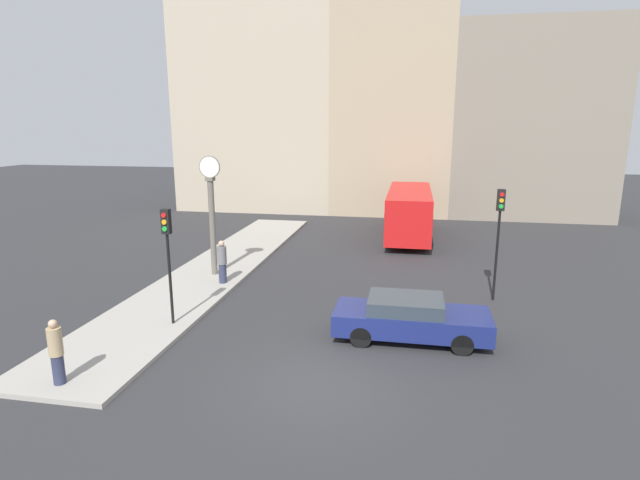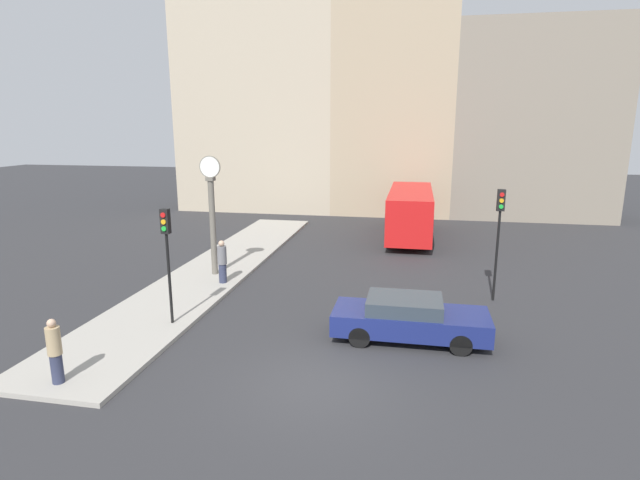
{
  "view_description": "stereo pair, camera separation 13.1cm",
  "coord_description": "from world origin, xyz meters",
  "px_view_note": "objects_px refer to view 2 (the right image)",
  "views": [
    {
      "loc": [
        2.1,
        -11.01,
        6.26
      ],
      "look_at": [
        -1.44,
        8.04,
        1.78
      ],
      "focal_mm": 28.0,
      "sensor_mm": 36.0,
      "label": 1
    },
    {
      "loc": [
        2.22,
        -10.99,
        6.26
      ],
      "look_at": [
        -1.44,
        8.04,
        1.78
      ],
      "focal_mm": 28.0,
      "sensor_mm": 36.0,
      "label": 2
    }
  ],
  "objects_px": {
    "sedan_car": "(409,318)",
    "pedestrian_tan_coat": "(55,351)",
    "pedestrian_grey_jacket": "(222,262)",
    "traffic_light_far": "(499,222)",
    "street_clock": "(212,213)",
    "traffic_light_near": "(167,242)",
    "bus_distant": "(410,211)"
  },
  "relations": [
    {
      "from": "sedan_car",
      "to": "pedestrian_tan_coat",
      "type": "height_order",
      "value": "pedestrian_tan_coat"
    },
    {
      "from": "pedestrian_grey_jacket",
      "to": "sedan_car",
      "type": "bearing_deg",
      "value": -27.38
    },
    {
      "from": "pedestrian_grey_jacket",
      "to": "traffic_light_far",
      "type": "bearing_deg",
      "value": 1.35
    },
    {
      "from": "sedan_car",
      "to": "street_clock",
      "type": "relative_size",
      "value": 0.92
    },
    {
      "from": "traffic_light_near",
      "to": "pedestrian_tan_coat",
      "type": "relative_size",
      "value": 2.22
    },
    {
      "from": "sedan_car",
      "to": "bus_distant",
      "type": "relative_size",
      "value": 0.54
    },
    {
      "from": "sedan_car",
      "to": "street_clock",
      "type": "height_order",
      "value": "street_clock"
    },
    {
      "from": "sedan_car",
      "to": "bus_distant",
      "type": "height_order",
      "value": "bus_distant"
    },
    {
      "from": "traffic_light_far",
      "to": "pedestrian_tan_coat",
      "type": "bearing_deg",
      "value": -143.06
    },
    {
      "from": "street_clock",
      "to": "bus_distant",
      "type": "bearing_deg",
      "value": 49.36
    },
    {
      "from": "sedan_car",
      "to": "street_clock",
      "type": "bearing_deg",
      "value": 149.11
    },
    {
      "from": "traffic_light_near",
      "to": "street_clock",
      "type": "bearing_deg",
      "value": 98.1
    },
    {
      "from": "sedan_car",
      "to": "pedestrian_grey_jacket",
      "type": "height_order",
      "value": "pedestrian_grey_jacket"
    },
    {
      "from": "sedan_car",
      "to": "bus_distant",
      "type": "xyz_separation_m",
      "value": [
        -0.21,
        14.1,
        0.87
      ]
    },
    {
      "from": "sedan_car",
      "to": "bus_distant",
      "type": "distance_m",
      "value": 14.12
    },
    {
      "from": "bus_distant",
      "to": "pedestrian_tan_coat",
      "type": "xyz_separation_m",
      "value": [
        -8.11,
        -18.54,
        -0.59
      ]
    },
    {
      "from": "street_clock",
      "to": "traffic_light_far",
      "type": "bearing_deg",
      "value": -4.18
    },
    {
      "from": "bus_distant",
      "to": "street_clock",
      "type": "xyz_separation_m",
      "value": [
        -7.92,
        -9.23,
        1.18
      ]
    },
    {
      "from": "bus_distant",
      "to": "traffic_light_far",
      "type": "height_order",
      "value": "traffic_light_far"
    },
    {
      "from": "traffic_light_far",
      "to": "pedestrian_tan_coat",
      "type": "height_order",
      "value": "traffic_light_far"
    },
    {
      "from": "sedan_car",
      "to": "street_clock",
      "type": "distance_m",
      "value": 9.7
    },
    {
      "from": "traffic_light_far",
      "to": "pedestrian_grey_jacket",
      "type": "xyz_separation_m",
      "value": [
        -10.34,
        -0.24,
        -1.91
      ]
    },
    {
      "from": "pedestrian_tan_coat",
      "to": "street_clock",
      "type": "bearing_deg",
      "value": 88.84
    },
    {
      "from": "bus_distant",
      "to": "traffic_light_far",
      "type": "xyz_separation_m",
      "value": [
        3.2,
        -10.04,
        1.36
      ]
    },
    {
      "from": "sedan_car",
      "to": "traffic_light_far",
      "type": "height_order",
      "value": "traffic_light_far"
    },
    {
      "from": "traffic_light_near",
      "to": "bus_distant",
      "type": "bearing_deg",
      "value": 63.72
    },
    {
      "from": "bus_distant",
      "to": "street_clock",
      "type": "distance_m",
      "value": 12.22
    },
    {
      "from": "traffic_light_far",
      "to": "street_clock",
      "type": "relative_size",
      "value": 0.83
    },
    {
      "from": "bus_distant",
      "to": "pedestrian_grey_jacket",
      "type": "xyz_separation_m",
      "value": [
        -7.14,
        -10.29,
        -0.56
      ]
    },
    {
      "from": "street_clock",
      "to": "pedestrian_grey_jacket",
      "type": "distance_m",
      "value": 2.18
    },
    {
      "from": "pedestrian_tan_coat",
      "to": "pedestrian_grey_jacket",
      "type": "bearing_deg",
      "value": 83.32
    },
    {
      "from": "bus_distant",
      "to": "traffic_light_near",
      "type": "xyz_separation_m",
      "value": [
        -7.17,
        -14.52,
        1.21
      ]
    }
  ]
}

